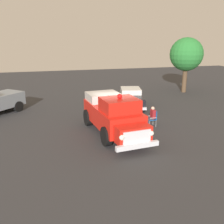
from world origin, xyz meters
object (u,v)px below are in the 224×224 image
classic_hot_rod (131,98)px  spectator_seated (151,116)px  lawn_chair_by_car (137,112)px  lawn_chair_near_truck (153,117)px  vintage_fire_truck (113,114)px  oak_tree_left (186,55)px  lawn_chair_spare (129,106)px

classic_hot_rod → spectator_seated: classic_hot_rod is taller
lawn_chair_by_car → classic_hot_rod: bearing=167.7°
classic_hot_rod → lawn_chair_near_truck: classic_hot_rod is taller
lawn_chair_near_truck → lawn_chair_by_car: 1.47m
classic_hot_rod → lawn_chair_by_car: 3.66m
vintage_fire_truck → oak_tree_left: oak_tree_left is taller
spectator_seated → lawn_chair_near_truck: bearing=91.0°
lawn_chair_spare → spectator_seated: size_ratio=0.79×
lawn_chair_near_truck → spectator_seated: (0.00, -0.13, 0.11)m
vintage_fire_truck → spectator_seated: bearing=102.8°
lawn_chair_near_truck → lawn_chair_spare: (-3.08, -0.58, 0.00)m
oak_tree_left → spectator_seated: bearing=-40.1°
vintage_fire_truck → lawn_chair_spare: bearing=148.9°
classic_hot_rod → oak_tree_left: oak_tree_left is taller
lawn_chair_by_car → spectator_seated: (1.36, 0.43, 0.11)m
spectator_seated → vintage_fire_truck: bearing=-77.2°
classic_hot_rod → oak_tree_left: bearing=119.3°
spectator_seated → classic_hot_rod: bearing=175.9°
lawn_chair_by_car → oak_tree_left: oak_tree_left is taller
classic_hot_rod → lawn_chair_spare: bearing=-23.4°
lawn_chair_by_car → spectator_seated: size_ratio=0.79×
lawn_chair_by_car → lawn_chair_spare: (-1.72, -0.03, 0.00)m
lawn_chair_near_truck → oak_tree_left: 12.07m
oak_tree_left → vintage_fire_truck: bearing=-46.9°
spectator_seated → oak_tree_left: bearing=139.9°
lawn_chair_spare → oak_tree_left: (-5.89, 8.00, 3.21)m
lawn_chair_spare → classic_hot_rod: bearing=156.6°
vintage_fire_truck → lawn_chair_by_car: vintage_fire_truck is taller
lawn_chair_near_truck → lawn_chair_by_car: bearing=-157.7°
lawn_chair_near_truck → spectator_seated: bearing=-89.0°
classic_hot_rod → lawn_chair_by_car: classic_hot_rod is taller
oak_tree_left → lawn_chair_near_truck: bearing=-39.6°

